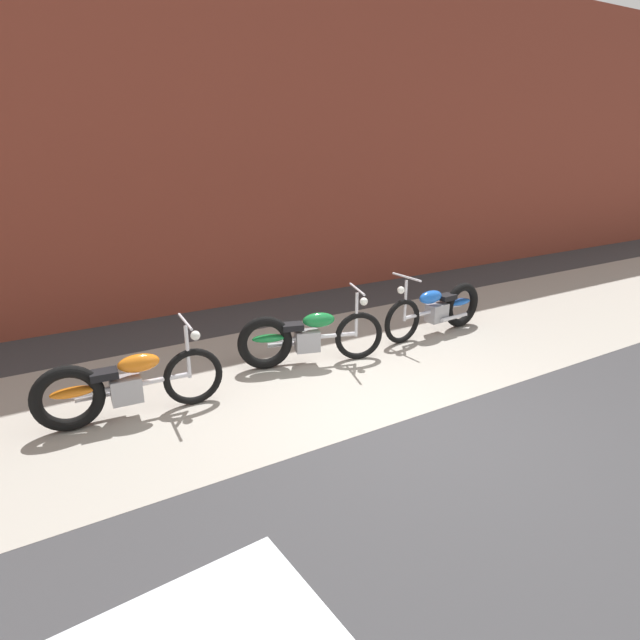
{
  "coord_description": "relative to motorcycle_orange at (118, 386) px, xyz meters",
  "views": [
    {
      "loc": [
        -3.39,
        -3.89,
        2.89
      ],
      "look_at": [
        -0.17,
        1.5,
        0.75
      ],
      "focal_mm": 29.67,
      "sensor_mm": 36.0,
      "label": 1
    }
  ],
  "objects": [
    {
      "name": "sidewalk_slab",
      "position": [
        2.62,
        0.14,
        -0.4
      ],
      "size": [
        36.0,
        3.5,
        0.01
      ],
      "primitive_type": "cube",
      "color": "#9E998E",
      "rests_on": "ground"
    },
    {
      "name": "brick_building_wall",
      "position": [
        2.62,
        3.59,
        2.61
      ],
      "size": [
        36.0,
        0.5,
        6.02
      ],
      "primitive_type": "cube",
      "color": "brown",
      "rests_on": "ground"
    },
    {
      "name": "ground_plane",
      "position": [
        2.62,
        -1.61,
        -0.4
      ],
      "size": [
        80.0,
        80.0,
        0.0
      ],
      "primitive_type": "plane",
      "color": "#38383A"
    },
    {
      "name": "motorcycle_orange",
      "position": [
        0.0,
        0.0,
        0.0
      ],
      "size": [
        2.01,
        0.58,
        1.03
      ],
      "rotation": [
        0.0,
        0.0,
        -0.07
      ],
      "color": "black",
      "rests_on": "ground"
    },
    {
      "name": "motorcycle_green",
      "position": [
        2.41,
        0.29,
        0.0
      ],
      "size": [
        1.95,
        0.8,
        1.03
      ],
      "rotation": [
        0.0,
        0.0,
        -0.28
      ],
      "color": "black",
      "rests_on": "ground"
    },
    {
      "name": "motorcycle_blue",
      "position": [
        4.9,
        0.29,
        0.0
      ],
      "size": [
        2.01,
        0.58,
        1.03
      ],
      "rotation": [
        0.0,
        0.0,
        3.21
      ],
      "color": "black",
      "rests_on": "ground"
    }
  ]
}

